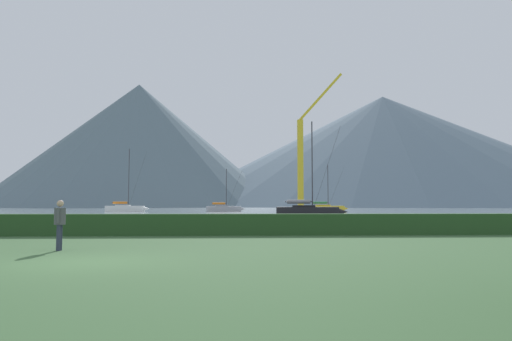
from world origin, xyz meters
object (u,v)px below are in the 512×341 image
Objects in this scene: sailboat_slip_3 at (308,211)px; sailboat_slip_6 at (224,208)px; sailboat_slip_0 at (126,208)px; sailboat_slip_4 at (326,208)px; person_seated_viewer at (60,221)px; dock_crane at (302,170)px.

sailboat_slip_3 reaches higher than sailboat_slip_6.
sailboat_slip_0 is 1.29× the size of sailboat_slip_4.
sailboat_slip_0 is 7.92× the size of person_seated_viewer.
sailboat_slip_0 is 84.83m from person_seated_viewer.
dock_crane is at bearing 92.60° from sailboat_slip_3.
sailboat_slip_0 is 1.46× the size of sailboat_slip_6.
sailboat_slip_0 is 0.62× the size of dock_crane.
sailboat_slip_0 is at bearing -179.89° from sailboat_slip_4.
sailboat_slip_3 is 12.08m from dock_crane.
sailboat_slip_3 is 1.32× the size of sailboat_slip_6.
person_seated_viewer is at bearing -102.18° from sailboat_slip_3.
dock_crane is at bearing 68.68° from person_seated_viewer.
dock_crane is at bearing -109.42° from sailboat_slip_4.
dock_crane reaches higher than sailboat_slip_6.
sailboat_slip_3 is 1.17× the size of sailboat_slip_4.
sailboat_slip_6 is 83.56m from person_seated_viewer.
sailboat_slip_3 is 45.03m from person_seated_viewer.
sailboat_slip_4 reaches higher than person_seated_viewer.
sailboat_slip_0 reaches higher than sailboat_slip_4.
sailboat_slip_3 reaches higher than person_seated_viewer.
sailboat_slip_6 is at bearing -177.98° from sailboat_slip_4.
sailboat_slip_3 reaches higher than sailboat_slip_4.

